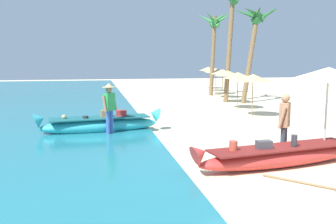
% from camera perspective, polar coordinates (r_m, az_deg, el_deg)
% --- Properties ---
extents(ground_plane, '(80.00, 80.00, 0.00)m').
position_cam_1_polar(ground_plane, '(9.82, 14.02, -7.21)').
color(ground_plane, beige).
extents(boat_red_foreground, '(4.81, 1.52, 0.79)m').
position_cam_1_polar(boat_red_foreground, '(9.32, 17.19, -6.39)').
color(boat_red_foreground, red).
rests_on(boat_red_foreground, ground).
extents(boat_cyan_midground, '(4.39, 1.37, 0.89)m').
position_cam_1_polar(boat_cyan_midground, '(13.02, -10.41, -1.88)').
color(boat_cyan_midground, '#33B2BC').
rests_on(boat_cyan_midground, ground).
extents(person_vendor_hatted, '(0.54, 0.51, 1.78)m').
position_cam_1_polar(person_vendor_hatted, '(12.36, -9.05, 0.96)').
color(person_vendor_hatted, '#3D5BA8').
rests_on(person_vendor_hatted, ground).
extents(person_tourist_customer, '(0.51, 0.56, 1.68)m').
position_cam_1_polar(person_tourist_customer, '(10.04, 17.53, -1.46)').
color(person_tourist_customer, '#333842').
rests_on(person_tourist_customer, ground).
extents(patio_umbrella_large, '(2.02, 2.02, 2.36)m').
position_cam_1_polar(patio_umbrella_large, '(10.15, 23.52, 5.33)').
color(patio_umbrella_large, '#B7B7BC').
rests_on(patio_umbrella_large, ground).
extents(parasol_row_0, '(1.60, 1.60, 1.91)m').
position_cam_1_polar(parasol_row_0, '(16.87, 13.00, 5.17)').
color(parasol_row_0, '#8E6B47').
rests_on(parasol_row_0, ground).
extents(parasol_row_1, '(1.60, 1.60, 1.91)m').
position_cam_1_polar(parasol_row_1, '(19.33, 10.76, 5.59)').
color(parasol_row_1, '#8E6B47').
rests_on(parasol_row_1, ground).
extents(parasol_row_2, '(1.60, 1.60, 1.91)m').
position_cam_1_polar(parasol_row_2, '(22.15, 9.21, 5.93)').
color(parasol_row_2, '#8E6B47').
rests_on(parasol_row_2, ground).
extents(parasol_row_3, '(1.60, 1.60, 1.91)m').
position_cam_1_polar(parasol_row_3, '(24.81, 8.41, 6.17)').
color(parasol_row_3, '#8E6B47').
rests_on(parasol_row_3, ground).
extents(parasol_row_4, '(1.60, 1.60, 1.91)m').
position_cam_1_polar(parasol_row_4, '(27.39, 7.44, 6.36)').
color(parasol_row_4, '#8E6B47').
rests_on(parasol_row_4, ground).
extents(parasol_row_5, '(1.60, 1.60, 1.91)m').
position_cam_1_polar(parasol_row_5, '(30.13, 6.99, 6.53)').
color(parasol_row_5, '#8E6B47').
rests_on(parasol_row_5, ground).
extents(parasol_row_6, '(1.60, 1.60, 1.91)m').
position_cam_1_polar(parasol_row_6, '(32.65, 6.22, 6.66)').
color(parasol_row_6, '#8E6B47').
rests_on(parasol_row_6, ground).
extents(palm_tree_tall_inland, '(2.38, 2.45, 5.87)m').
position_cam_1_polar(palm_tree_tall_inland, '(26.59, 7.17, 12.45)').
color(palm_tree_tall_inland, brown).
rests_on(palm_tree_tall_inland, ground).
extents(palm_tree_leaning_seaward, '(2.64, 2.42, 5.62)m').
position_cam_1_polar(palm_tree_leaning_seaward, '(22.37, 13.42, 13.06)').
color(palm_tree_leaning_seaward, brown).
rests_on(palm_tree_leaning_seaward, ground).
extents(palm_tree_mid_cluster, '(2.40, 2.71, 6.91)m').
position_cam_1_polar(palm_tree_mid_cluster, '(22.71, 9.74, 15.09)').
color(palm_tree_mid_cluster, brown).
rests_on(palm_tree_mid_cluster, ground).
extents(paddle, '(1.28, 1.38, 0.05)m').
position_cam_1_polar(paddle, '(8.19, 21.59, -10.42)').
color(paddle, '#8E6B47').
rests_on(paddle, ground).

